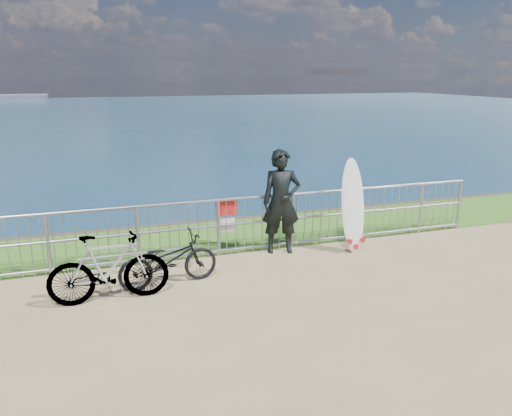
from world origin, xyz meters
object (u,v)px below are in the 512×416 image
object	(u,v)px
surfboard	(353,209)
bicycle_near	(168,260)
surfer	(281,202)
bicycle_far	(109,268)

from	to	relation	value
surfboard	bicycle_near	xyz separation A→B (m)	(-3.66, -0.53, -0.41)
surfer	bicycle_far	bearing A→B (deg)	-146.25
surfboard	bicycle_far	xyz separation A→B (m)	(-4.61, -0.86, -0.30)
bicycle_near	bicycle_far	distance (m)	1.00
surfboard	bicycle_far	distance (m)	4.70
surfer	bicycle_far	distance (m)	3.52
surfboard	bicycle_near	world-z (taller)	surfboard
bicycle_far	bicycle_near	bearing A→B (deg)	-71.36
bicycle_near	bicycle_far	xyz separation A→B (m)	(-0.94, -0.33, 0.11)
bicycle_near	bicycle_far	world-z (taller)	bicycle_far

